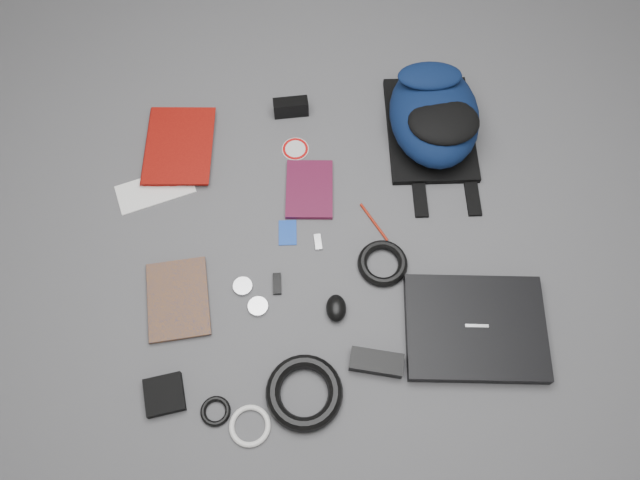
{
  "coord_description": "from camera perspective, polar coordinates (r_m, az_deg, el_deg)",
  "views": [
    {
      "loc": [
        -0.1,
        -0.73,
        1.61
      ],
      "look_at": [
        0.0,
        0.0,
        0.02
      ],
      "focal_mm": 35.0,
      "sensor_mm": 36.0,
      "label": 1
    }
  ],
  "objects": [
    {
      "name": "power_cord_coil",
      "position": [
        1.62,
        -1.45,
        -13.77
      ],
      "size": [
        0.24,
        0.24,
        0.04
      ],
      "primitive_type": "torus",
      "rotation": [
        0.0,
        0.0,
        -0.23
      ],
      "color": "black",
      "rests_on": "ground"
    },
    {
      "name": "textbook_red",
      "position": [
        1.98,
        -15.68,
        8.26
      ],
      "size": [
        0.24,
        0.3,
        0.03
      ],
      "primitive_type": "imported",
      "rotation": [
        0.0,
        0.0,
        -0.13
      ],
      "color": "maroon",
      "rests_on": "ground"
    },
    {
      "name": "white_cable_coil",
      "position": [
        1.63,
        -6.43,
        -16.54
      ],
      "size": [
        0.13,
        0.13,
        0.01
      ],
      "primitive_type": "torus",
      "rotation": [
        0.0,
        0.0,
        -0.31
      ],
      "color": "white",
      "rests_on": "ground"
    },
    {
      "name": "sticker_disc",
      "position": [
        1.92,
        -2.27,
        8.31
      ],
      "size": [
        0.1,
        0.1,
        0.0
      ],
      "primitive_type": "cylinder",
      "rotation": [
        0.0,
        0.0,
        -0.22
      ],
      "color": "silver",
      "rests_on": "ground"
    },
    {
      "name": "usb_black",
      "position": [
        1.72,
        -3.95,
        -4.02
      ],
      "size": [
        0.03,
        0.06,
        0.01
      ],
      "primitive_type": "cube",
      "rotation": [
        0.0,
        0.0,
        -0.08
      ],
      "color": "black",
      "rests_on": "ground"
    },
    {
      "name": "id_badge",
      "position": [
        1.79,
        -2.98,
        0.68
      ],
      "size": [
        0.06,
        0.08,
        0.0
      ],
      "primitive_type": "cube",
      "rotation": [
        0.0,
        0.0,
        -0.1
      ],
      "color": "#1742B0",
      "rests_on": "ground"
    },
    {
      "name": "ground",
      "position": [
        1.77,
        0.0,
        -0.27
      ],
      "size": [
        4.0,
        4.0,
        0.0
      ],
      "primitive_type": "plane",
      "color": "#4F4F51",
      "rests_on": "ground"
    },
    {
      "name": "mouse",
      "position": [
        1.68,
        1.49,
        -6.25
      ],
      "size": [
        0.06,
        0.08,
        0.04
      ],
      "primitive_type": "ellipsoid",
      "rotation": [
        0.0,
        0.0,
        -0.11
      ],
      "color": "black",
      "rests_on": "ground"
    },
    {
      "name": "power_brick",
      "position": [
        1.65,
        5.18,
        -11.07
      ],
      "size": [
        0.15,
        0.1,
        0.03
      ],
      "primitive_type": "cube",
      "rotation": [
        0.0,
        0.0,
        -0.29
      ],
      "color": "black",
      "rests_on": "ground"
    },
    {
      "name": "headphone_right",
      "position": [
        1.7,
        -5.69,
        -6.07
      ],
      "size": [
        0.06,
        0.06,
        0.01
      ],
      "primitive_type": "cylinder",
      "rotation": [
        0.0,
        0.0,
        0.05
      ],
      "color": "silver",
      "rests_on": "ground"
    },
    {
      "name": "earbud_coil",
      "position": [
        1.65,
        -9.53,
        -15.18
      ],
      "size": [
        0.09,
        0.09,
        0.01
      ],
      "primitive_type": "torus",
      "rotation": [
        0.0,
        0.0,
        0.19
      ],
      "color": "black",
      "rests_on": "ground"
    },
    {
      "name": "envelope",
      "position": [
        1.91,
        -14.82,
        4.51
      ],
      "size": [
        0.24,
        0.15,
        0.0
      ],
      "primitive_type": "cube",
      "rotation": [
        0.0,
        0.0,
        0.23
      ],
      "color": "white",
      "rests_on": "ground"
    },
    {
      "name": "backpack",
      "position": [
        1.92,
        10.39,
        11.22
      ],
      "size": [
        0.32,
        0.44,
        0.17
      ],
      "primitive_type": null,
      "rotation": [
        0.0,
        0.0,
        -0.1
      ],
      "color": "black",
      "rests_on": "ground"
    },
    {
      "name": "comic_book",
      "position": [
        1.76,
        -15.48,
        -5.64
      ],
      "size": [
        0.17,
        0.23,
        0.02
      ],
      "primitive_type": "imported",
      "rotation": [
        0.0,
        0.0,
        0.02
      ],
      "color": "#B4640C",
      "rests_on": "ground"
    },
    {
      "name": "cable_coil",
      "position": [
        1.74,
        5.74,
        -2.14
      ],
      "size": [
        0.17,
        0.17,
        0.03
      ],
      "primitive_type": "torus",
      "rotation": [
        0.0,
        0.0,
        -0.24
      ],
      "color": "black",
      "rests_on": "ground"
    },
    {
      "name": "pouch",
      "position": [
        1.67,
        -14.04,
        -13.57
      ],
      "size": [
        0.11,
        0.11,
        0.03
      ],
      "primitive_type": "cube",
      "rotation": [
        0.0,
        0.0,
        0.1
      ],
      "color": "black",
      "rests_on": "ground"
    },
    {
      "name": "laptop",
      "position": [
        1.71,
        14.01,
        -7.8
      ],
      "size": [
        0.4,
        0.34,
        0.04
      ],
      "primitive_type": "cube",
      "rotation": [
        0.0,
        0.0,
        -0.15
      ],
      "color": "black",
      "rests_on": "ground"
    },
    {
      "name": "pen_teal",
      "position": [
        1.86,
        -0.04,
        5.19
      ],
      "size": [
        0.06,
        0.14,
        0.01
      ],
      "primitive_type": "cylinder",
      "rotation": [
        1.57,
        0.0,
        -0.36
      ],
      "color": "#0C6C57",
      "rests_on": "ground"
    },
    {
      "name": "headphone_left",
      "position": [
        1.73,
        -7.08,
        -4.23
      ],
      "size": [
        0.07,
        0.07,
        0.01
      ],
      "primitive_type": "cylinder",
      "rotation": [
        0.0,
        0.0,
        -0.31
      ],
      "color": "silver",
      "rests_on": "ground"
    },
    {
      "name": "compact_camera",
      "position": [
        1.98,
        -2.68,
        12.03
      ],
      "size": [
        0.11,
        0.04,
        0.06
      ],
      "primitive_type": "cube",
      "rotation": [
        0.0,
        0.0,
        -0.01
      ],
      "color": "black",
      "rests_on": "ground"
    },
    {
      "name": "pen_red",
      "position": [
        1.8,
        4.95,
        1.64
      ],
      "size": [
        0.06,
        0.13,
        0.01
      ],
      "primitive_type": "cylinder",
      "rotation": [
        1.57,
        0.0,
        0.43
      ],
      "color": "maroon",
      "rests_on": "ground"
    },
    {
      "name": "usb_silver",
      "position": [
        1.77,
        -0.18,
        -0.2
      ],
      "size": [
        0.02,
        0.05,
        0.01
      ],
      "primitive_type": "cube",
      "rotation": [
        0.0,
        0.0,
        -0.01
      ],
      "color": "silver",
      "rests_on": "ground"
    },
    {
      "name": "dvd_case",
      "position": [
        1.84,
        -0.98,
        4.66
      ],
      "size": [
        0.16,
        0.21,
        0.02
      ],
      "primitive_type": "cube",
      "rotation": [
        0.0,
        0.0,
        -0.14
      ],
      "color": "#440D23",
      "rests_on": "ground"
    }
  ]
}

